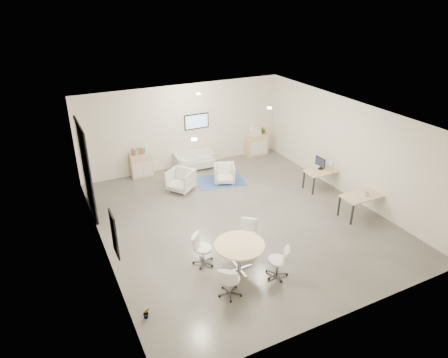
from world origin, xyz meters
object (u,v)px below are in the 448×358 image
at_px(desk_front, 363,197).
at_px(sideboard_left, 141,165).
at_px(armchair_right, 224,173).
at_px(loveseat, 194,161).
at_px(round_table, 240,247).
at_px(desk_rear, 323,172).
at_px(sideboard_right, 257,144).
at_px(armchair_left, 181,179).

bearing_deg(desk_front, sideboard_left, 133.22).
xyz_separation_m(sideboard_left, armchair_right, (2.53, -1.79, -0.07)).
height_order(loveseat, round_table, round_table).
relative_size(loveseat, desk_front, 1.14).
distance_m(sideboard_left, desk_rear, 6.55).
height_order(sideboard_right, round_table, sideboard_right).
xyz_separation_m(armchair_left, armchair_right, (1.63, -0.10, -0.05)).
xyz_separation_m(sideboard_right, armchair_right, (-2.39, -1.78, -0.07)).
relative_size(sideboard_left, desk_rear, 0.68).
bearing_deg(desk_rear, sideboard_left, 147.81).
relative_size(sideboard_left, armchair_right, 1.20).
bearing_deg(armchair_left, round_table, -41.85).
relative_size(desk_rear, round_table, 1.05).
bearing_deg(loveseat, armchair_right, -69.89).
xyz_separation_m(sideboard_left, desk_rear, (5.39, -3.72, 0.16)).
bearing_deg(loveseat, armchair_left, -123.00).
relative_size(sideboard_left, armchair_left, 1.07).
bearing_deg(desk_rear, sideboard_right, 99.64).
xyz_separation_m(desk_front, round_table, (-4.60, -0.67, 0.04)).
bearing_deg(loveseat, desk_rear, -43.53).
relative_size(desk_rear, desk_front, 0.96).
bearing_deg(armchair_right, armchair_left, -160.98).
distance_m(loveseat, round_table, 6.42).
distance_m(loveseat, armchair_left, 1.92).
bearing_deg(loveseat, desk_front, -56.79).
xyz_separation_m(armchair_left, round_table, (-0.24, -4.71, 0.26)).
relative_size(sideboard_left, round_table, 0.71).
bearing_deg(round_table, armchair_right, 67.93).
xyz_separation_m(sideboard_right, loveseat, (-2.88, -0.14, -0.14)).
xyz_separation_m(armchair_right, desk_rear, (2.86, -1.93, 0.23)).
relative_size(armchair_left, round_table, 0.67).
distance_m(sideboard_right, desk_rear, 3.74).
xyz_separation_m(sideboard_left, armchair_left, (0.91, -1.69, -0.03)).
xyz_separation_m(desk_rear, desk_front, (-0.13, -2.02, 0.03)).
xyz_separation_m(loveseat, desk_front, (3.22, -5.59, 0.32)).
xyz_separation_m(armchair_left, desk_rear, (4.49, -2.02, 0.18)).
height_order(loveseat, desk_rear, desk_rear).
distance_m(sideboard_right, desk_front, 5.74).
xyz_separation_m(desk_rear, round_table, (-4.73, -2.69, 0.08)).
xyz_separation_m(armchair_right, desk_front, (2.73, -3.95, 0.26)).
height_order(sideboard_left, desk_rear, sideboard_left).
bearing_deg(round_table, desk_rear, 29.62).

